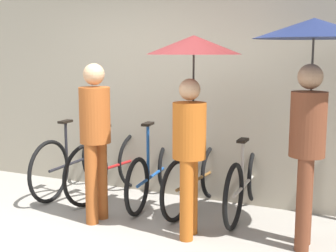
% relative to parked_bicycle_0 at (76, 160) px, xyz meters
% --- Properties ---
extents(back_wall, '(10.97, 0.12, 2.57)m').
position_rel_parked_bicycle_0_xyz_m(back_wall, '(1.12, 0.40, 0.89)').
color(back_wall, gray).
rests_on(back_wall, ground).
extents(parked_bicycle_0, '(0.44, 1.83, 1.07)m').
position_rel_parked_bicycle_0_xyz_m(parked_bicycle_0, '(0.00, 0.00, 0.00)').
color(parked_bicycle_0, black).
rests_on(parked_bicycle_0, ground).
extents(parked_bicycle_1, '(0.44, 1.70, 1.09)m').
position_rel_parked_bicycle_0_xyz_m(parked_bicycle_1, '(0.56, 0.00, -0.00)').
color(parked_bicycle_1, black).
rests_on(parked_bicycle_1, ground).
extents(parked_bicycle_2, '(0.44, 1.68, 1.03)m').
position_rel_parked_bicycle_0_xyz_m(parked_bicycle_2, '(1.12, 0.01, -0.05)').
color(parked_bicycle_2, black).
rests_on(parked_bicycle_2, ground).
extents(parked_bicycle_3, '(0.44, 1.63, 1.10)m').
position_rel_parked_bicycle_0_xyz_m(parked_bicycle_3, '(1.68, -0.01, -0.03)').
color(parked_bicycle_3, black).
rests_on(parked_bicycle_3, ground).
extents(parked_bicycle_4, '(0.44, 1.68, 1.03)m').
position_rel_parked_bicycle_0_xyz_m(parked_bicycle_4, '(2.24, 0.04, -0.03)').
color(parked_bicycle_4, black).
rests_on(parked_bicycle_4, ground).
extents(pedestrian_leading, '(0.32, 0.32, 1.67)m').
position_rel_parked_bicycle_0_xyz_m(pedestrian_leading, '(0.87, -0.84, 0.58)').
color(pedestrian_leading, '#9E4C1E').
rests_on(pedestrian_leading, ground).
extents(pedestrian_center, '(0.92, 0.92, 1.94)m').
position_rel_parked_bicycle_0_xyz_m(pedestrian_center, '(1.91, -0.75, 1.10)').
color(pedestrian_center, '#B25619').
rests_on(pedestrian_center, ground).
extents(pedestrian_trailing, '(1.09, 1.09, 2.08)m').
position_rel_parked_bicycle_0_xyz_m(pedestrian_trailing, '(2.96, -0.53, 1.28)').
color(pedestrian_trailing, brown).
rests_on(pedestrian_trailing, ground).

